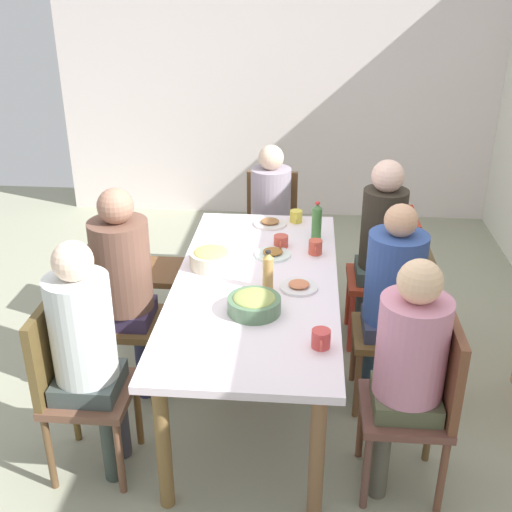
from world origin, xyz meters
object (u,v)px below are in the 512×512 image
object	(u,v)px
plate_0	(273,253)
dining_table	(256,294)
bottle_1	(268,272)
cup_1	(296,216)
chair_6	(392,271)
cup_3	(281,242)
person_3	(408,358)
plate_2	(270,223)
chair_0	(141,262)
chair_3	(423,399)
cup_2	(315,247)
bowl_1	(211,258)
person_5	(86,342)
bottle_0	(317,222)
chair_5	(73,380)
person_4	(392,289)
person_1	(124,274)
person_2	(271,208)
bowl_0	(254,303)
plate_1	(299,286)
chair_1	(112,311)
cup_0	(321,339)
chair_2	(271,225)
chair_4	(405,324)
person_6	(380,238)

from	to	relation	value
plate_0	dining_table	bearing A→B (deg)	-12.21
bottle_1	cup_1	bearing A→B (deg)	172.68
chair_6	cup_3	distance (m)	0.78
person_3	bottle_1	world-z (taller)	person_3
plate_2	bottle_1	bearing A→B (deg)	2.86
chair_0	chair_3	distance (m)	2.11
cup_1	bottle_1	bearing A→B (deg)	-7.32
cup_2	cup_3	size ratio (longest dim) A/B	0.95
plate_0	chair_6	bearing A→B (deg)	113.29
bowl_1	cup_2	xyz separation A→B (m)	(-0.22, 0.59, -0.01)
person_5	bowl_1	xyz separation A→B (m)	(-0.81, 0.47, 0.06)
bowl_1	bottle_0	size ratio (longest dim) A/B	1.01
chair_5	plate_0	distance (m)	1.36
person_4	person_5	xyz separation A→B (m)	(0.66, -1.47, 0.01)
person_1	bottle_1	xyz separation A→B (m)	(0.09, 0.81, 0.10)
person_2	plate_2	bearing A→B (deg)	3.15
cup_1	bottle_1	world-z (taller)	bottle_1
chair_3	bowl_0	size ratio (longest dim) A/B	3.38
dining_table	cup_1	xyz separation A→B (m)	(-0.87, 0.19, 0.12)
chair_0	bowl_0	size ratio (longest dim) A/B	3.38
plate_1	plate_2	world-z (taller)	same
bowl_1	cup_1	distance (m)	0.85
cup_1	chair_6	bearing A→B (deg)	70.87
chair_0	person_1	size ratio (longest dim) A/B	0.72
person_1	plate_0	size ratio (longest dim) A/B	5.87
chair_1	cup_2	bearing A→B (deg)	108.29
chair_1	cup_0	bearing A→B (deg)	62.01
chair_2	person_3	distance (m)	2.16
plate_1	plate_2	distance (m)	0.90
plate_2	cup_2	distance (m)	0.52
bowl_1	plate_0	bearing A→B (deg)	117.55
person_4	chair_6	bearing A→B (deg)	172.19
person_1	bottle_0	size ratio (longest dim) A/B	5.11
person_2	chair_4	xyz separation A→B (m)	(1.27, 0.82, -0.18)
person_3	plate_0	distance (m)	1.19
person_4	person_5	world-z (taller)	person_5
person_1	cup_0	distance (m)	1.25
chair_1	cup_0	world-z (taller)	chair_1
bottle_1	plate_0	bearing A→B (deg)	179.81
person_3	cup_3	world-z (taller)	person_3
cup_0	bottle_1	distance (m)	0.60
person_4	chair_6	size ratio (longest dim) A/B	1.34
chair_5	plate_2	world-z (taller)	chair_5
plate_2	person_1	bearing A→B (deg)	-43.29
person_1	bowl_0	bearing A→B (deg)	66.03
cup_3	chair_5	bearing A→B (deg)	-40.06
plate_1	bowl_0	size ratio (longest dim) A/B	0.76
dining_table	bottle_0	xyz separation A→B (m)	(-0.60, 0.33, 0.20)
person_3	person_6	distance (m)	1.31
person_6	plate_2	xyz separation A→B (m)	(-0.15, -0.71, 0.02)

